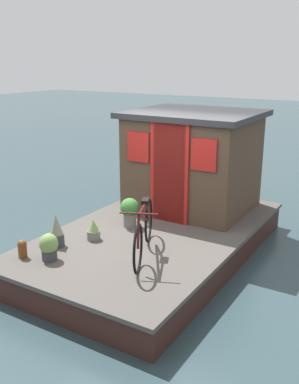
% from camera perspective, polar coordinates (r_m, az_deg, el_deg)
% --- Properties ---
extents(ground_plane, '(60.00, 60.00, 0.00)m').
position_cam_1_polar(ground_plane, '(7.51, 0.80, -8.19)').
color(ground_plane, '#2D4247').
extents(houseboat_deck, '(4.90, 2.84, 0.47)m').
position_cam_1_polar(houseboat_deck, '(7.41, 0.81, -6.53)').
color(houseboat_deck, '#4C4742').
rests_on(houseboat_deck, ground_plane).
extents(houseboat_cabin, '(1.98, 2.27, 1.82)m').
position_cam_1_polar(houseboat_cabin, '(8.18, 5.64, 4.15)').
color(houseboat_cabin, '#4C3828').
rests_on(houseboat_cabin, houseboat_deck).
extents(bicycle, '(1.59, 0.78, 0.81)m').
position_cam_1_polar(bicycle, '(6.26, -0.76, -5.07)').
color(bicycle, black).
rests_on(bicycle, houseboat_deck).
extents(potted_plant_thyme, '(0.22, 0.22, 0.50)m').
position_cam_1_polar(potted_plant_thyme, '(6.75, -11.97, -5.02)').
color(potted_plant_thyme, '#38383D').
rests_on(potted_plant_thyme, houseboat_deck).
extents(potted_plant_lavender, '(0.26, 0.26, 0.39)m').
position_cam_1_polar(potted_plant_lavender, '(6.34, -12.92, -6.91)').
color(potted_plant_lavender, '#38383D').
rests_on(potted_plant_lavender, houseboat_deck).
extents(potted_plant_ivy, '(0.32, 0.32, 0.50)m').
position_cam_1_polar(potted_plant_ivy, '(7.36, -2.58, -2.42)').
color(potted_plant_ivy, slate).
rests_on(potted_plant_ivy, houseboat_deck).
extents(potted_plant_sage, '(0.21, 0.21, 0.33)m').
position_cam_1_polar(potted_plant_sage, '(6.92, -7.29, -4.94)').
color(potted_plant_sage, slate).
rests_on(potted_plant_sage, houseboat_deck).
extents(mooring_bollard, '(0.13, 0.13, 0.27)m').
position_cam_1_polar(mooring_bollard, '(6.53, -16.17, -7.00)').
color(mooring_bollard, brown).
rests_on(mooring_bollard, houseboat_deck).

